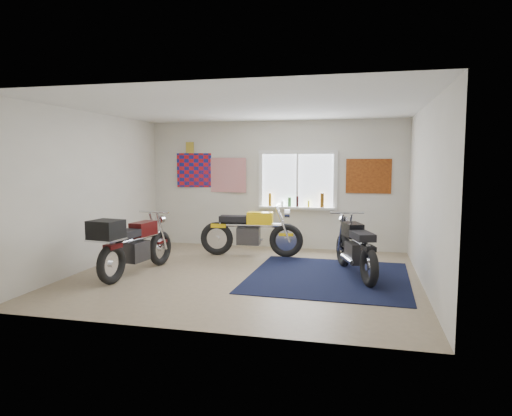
% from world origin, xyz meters
% --- Properties ---
extents(ground, '(5.50, 5.50, 0.00)m').
position_xyz_m(ground, '(0.00, 0.00, 0.00)').
color(ground, '#9E896B').
rests_on(ground, ground).
extents(room_shell, '(5.50, 5.50, 5.50)m').
position_xyz_m(room_shell, '(0.00, 0.00, 1.64)').
color(room_shell, white).
rests_on(room_shell, ground).
extents(navy_rug, '(2.57, 2.67, 0.01)m').
position_xyz_m(navy_rug, '(1.34, 0.18, 0.01)').
color(navy_rug, black).
rests_on(navy_rug, ground).
extents(window_assembly, '(1.66, 0.17, 1.26)m').
position_xyz_m(window_assembly, '(0.50, 2.47, 1.37)').
color(window_assembly, white).
rests_on(window_assembly, room_shell).
extents(oil_bottles, '(1.18, 0.09, 0.30)m').
position_xyz_m(oil_bottles, '(0.54, 2.40, 1.02)').
color(oil_bottles, '#865913').
rests_on(oil_bottles, window_assembly).
extents(flag_display, '(1.60, 0.10, 1.17)m').
position_xyz_m(flag_display, '(-1.90, 2.48, 2.15)').
color(flag_display, red).
rests_on(flag_display, room_shell).
extents(triumph_poster, '(0.90, 0.03, 0.70)m').
position_xyz_m(triumph_poster, '(1.95, 2.48, 1.55)').
color(triumph_poster, '#A54C14').
rests_on(triumph_poster, room_shell).
extents(yellow_triumph, '(2.04, 0.61, 1.03)m').
position_xyz_m(yellow_triumph, '(-0.28, 1.50, 0.45)').
color(yellow_triumph, black).
rests_on(yellow_triumph, ground).
extents(black_chrome_bike, '(0.81, 1.88, 1.00)m').
position_xyz_m(black_chrome_bike, '(1.75, 0.39, 0.44)').
color(black_chrome_bike, black).
rests_on(black_chrome_bike, navy_rug).
extents(maroon_tourer, '(0.71, 1.97, 1.00)m').
position_xyz_m(maroon_tourer, '(-1.77, -0.46, 0.52)').
color(maroon_tourer, black).
rests_on(maroon_tourer, ground).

